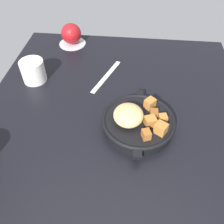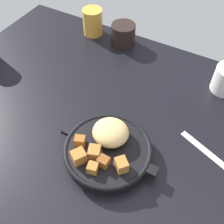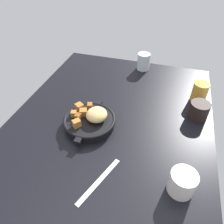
% 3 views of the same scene
% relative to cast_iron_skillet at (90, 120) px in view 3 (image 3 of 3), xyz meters
% --- Properties ---
extents(ground_plane, '(1.12, 0.83, 0.02)m').
position_rel_cast_iron_skillet_xyz_m(ground_plane, '(-0.04, 0.07, -0.04)').
color(ground_plane, black).
extents(cast_iron_skillet, '(0.25, 0.21, 0.08)m').
position_rel_cast_iron_skillet_xyz_m(cast_iron_skillet, '(0.00, 0.00, 0.00)').
color(cast_iron_skillet, black).
rests_on(cast_iron_skillet, ground_plane).
extents(butter_knife, '(0.20, 0.09, 0.00)m').
position_rel_cast_iron_skillet_xyz_m(butter_knife, '(0.23, 0.12, -0.03)').
color(butter_knife, silver).
rests_on(butter_knife, ground_plane).
extents(juice_glass_amber, '(0.07, 0.07, 0.09)m').
position_rel_cast_iron_skillet_xyz_m(juice_glass_amber, '(-0.30, 0.42, 0.02)').
color(juice_glass_amber, gold).
rests_on(juice_glass_amber, ground_plane).
extents(ceramic_mug_white, '(0.08, 0.08, 0.08)m').
position_rel_cast_iron_skillet_xyz_m(ceramic_mug_white, '(0.19, 0.37, 0.01)').
color(ceramic_mug_white, silver).
rests_on(ceramic_mug_white, ground_plane).
extents(coffee_mug_dark, '(0.08, 0.08, 0.07)m').
position_rel_cast_iron_skillet_xyz_m(coffee_mug_dark, '(-0.18, 0.42, 0.01)').
color(coffee_mug_dark, black).
rests_on(coffee_mug_dark, ground_plane).
extents(water_glass_tall, '(0.07, 0.07, 0.09)m').
position_rel_cast_iron_skillet_xyz_m(water_glass_tall, '(-0.52, 0.12, 0.02)').
color(water_glass_tall, silver).
rests_on(water_glass_tall, ground_plane).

